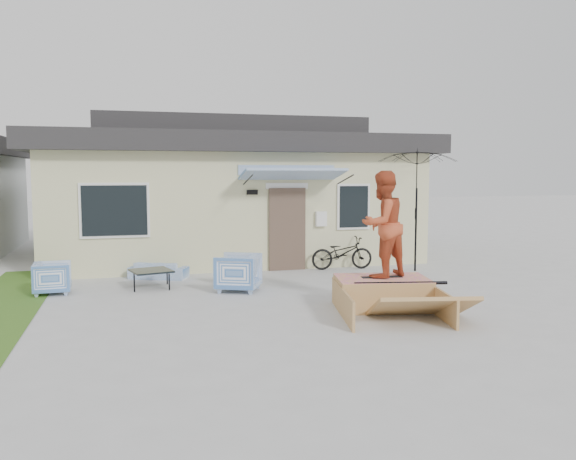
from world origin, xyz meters
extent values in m
plane|color=#B1B1B1|center=(0.00, 0.00, 0.00)|extent=(90.00, 90.00, 0.00)
cube|color=#35601D|center=(-5.20, 2.00, 0.00)|extent=(1.40, 8.00, 0.01)
cube|color=beige|center=(0.00, 8.00, 1.50)|extent=(10.00, 7.00, 3.00)
cube|color=black|center=(0.00, 8.00, 3.25)|extent=(10.80, 7.80, 0.50)
cube|color=black|center=(0.00, 8.00, 3.80)|extent=(7.50, 4.50, 0.60)
cube|color=brown|center=(1.00, 4.46, 1.05)|extent=(0.95, 0.08, 2.10)
cube|color=white|center=(-3.20, 4.47, 1.60)|extent=(1.60, 0.06, 1.30)
cube|color=white|center=(2.80, 4.47, 1.60)|extent=(0.90, 0.06, 1.20)
cube|color=#396CB5|center=(1.00, 3.95, 2.45)|extent=(2.50, 1.09, 0.29)
imported|color=#396CB5|center=(-2.24, 4.11, 0.26)|extent=(1.39, 0.91, 0.53)
imported|color=#396CB5|center=(-4.43, 2.86, 0.37)|extent=(0.70, 0.75, 0.73)
imported|color=#396CB5|center=(-0.69, 2.16, 0.44)|extent=(1.07, 1.10, 0.87)
cube|color=black|center=(-2.45, 2.96, 0.20)|extent=(0.98, 0.98, 0.40)
imported|color=black|center=(2.39, 4.21, 0.51)|extent=(1.64, 0.66, 1.03)
cylinder|color=black|center=(4.11, 3.49, 1.05)|extent=(0.05, 0.05, 2.10)
imported|color=black|center=(4.11, 3.49, 1.75)|extent=(2.49, 2.41, 0.90)
cube|color=black|center=(1.60, -0.01, 0.58)|extent=(0.77, 0.27, 0.05)
imported|color=#BF4C29|center=(1.60, -0.01, 1.57)|extent=(1.17, 1.05, 1.95)
camera|label=1|loc=(-2.86, -9.84, 2.48)|focal=36.51mm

